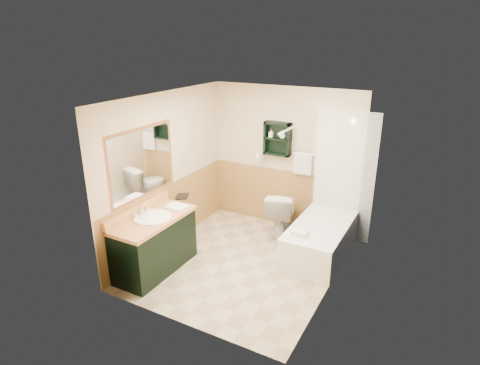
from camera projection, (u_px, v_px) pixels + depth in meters
name	position (u px, v px, depth m)	size (l,w,h in m)	color
floor	(242.00, 262.00, 5.90)	(3.00, 3.00, 0.00)	#C5B48F
back_wall	(285.00, 158.00, 6.74)	(2.60, 0.04, 2.40)	#FFF4C7
left_wall	(166.00, 172.00, 6.08)	(0.04, 3.00, 2.40)	#FFF4C7
right_wall	(338.00, 205.00, 4.90)	(0.04, 3.00, 2.40)	#FFF4C7
ceiling	(243.00, 96.00, 5.07)	(2.60, 3.00, 0.04)	white
wainscot_left	(170.00, 214.00, 6.31)	(2.98, 2.98, 1.00)	tan
wainscot_back	(283.00, 197.00, 6.96)	(2.58, 2.58, 1.00)	tan
mirror_frame	(142.00, 163.00, 5.50)	(1.30, 1.30, 1.00)	brown
mirror_glass	(142.00, 163.00, 5.50)	(1.20, 1.20, 0.90)	white
tile_right	(349.00, 195.00, 5.59)	(1.50, 1.50, 2.10)	white
tile_back	(344.00, 177.00, 6.30)	(0.95, 0.95, 2.10)	white
tile_accent	(354.00, 135.00, 5.30)	(1.50, 1.50, 0.10)	#144925
wall_shelf	(277.00, 139.00, 6.57)	(0.45, 0.15, 0.55)	black
hair_dryer	(261.00, 156.00, 6.85)	(0.10, 0.24, 0.18)	white
towel_bar	(304.00, 153.00, 6.48)	(0.40, 0.06, 0.40)	white
curtain_rod	(301.00, 123.00, 5.60)	(0.03, 0.03, 1.60)	silver
shower_curtain	(302.00, 176.00, 6.03)	(1.05, 1.05, 1.70)	beige
vanity	(155.00, 244.00, 5.60)	(0.59, 1.27, 0.81)	black
bathtub	(320.00, 240.00, 6.02)	(0.77, 1.50, 0.51)	white
toilet	(281.00, 214.00, 6.60)	(0.44, 0.79, 0.77)	white
counter_towel	(177.00, 207.00, 5.75)	(0.30, 0.23, 0.04)	white
vanity_book	(176.00, 190.00, 6.11)	(0.18, 0.02, 0.25)	black
tub_towel	(300.00, 233.00, 5.61)	(0.22, 0.18, 0.07)	white
soap_bottle_a	(271.00, 135.00, 6.60)	(0.06, 0.13, 0.06)	white
soap_bottle_b	(283.00, 135.00, 6.50)	(0.11, 0.13, 0.11)	white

